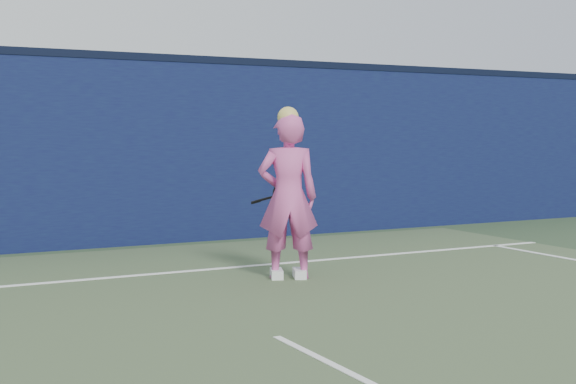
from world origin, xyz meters
TOP-DOWN VIEW (x-y plane):
  - ground at (0.00, 0.00)m, footprint 80.00×80.00m
  - backstop_wall at (0.00, 6.50)m, footprint 24.00×0.40m
  - wall_cap at (0.00, 6.50)m, footprint 24.00×0.42m
  - player at (1.21, 3.15)m, footprint 0.73×0.61m
  - racket at (1.35, 3.54)m, footprint 0.46×0.28m

SIDE VIEW (x-z plane):
  - ground at x=0.00m, z-range 0.00..0.00m
  - racket at x=1.35m, z-range 0.71..0.99m
  - player at x=1.21m, z-range -0.03..1.76m
  - backstop_wall at x=0.00m, z-range 0.00..2.50m
  - wall_cap at x=0.00m, z-range 2.50..2.60m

